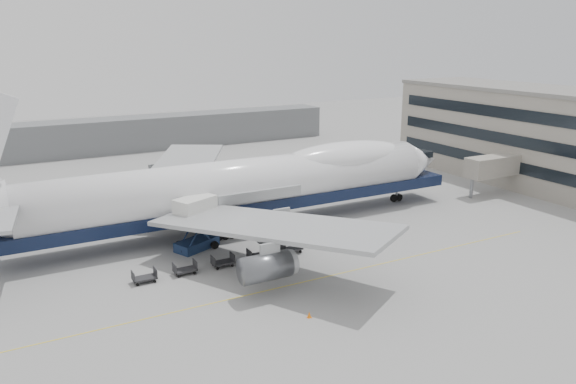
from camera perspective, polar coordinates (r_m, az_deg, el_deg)
ground at (r=61.67m, az=-0.18°, el=-6.86°), size 260.00×260.00×0.00m
apron_line at (r=56.89m, az=2.74°, el=-8.86°), size 60.00×0.15×0.01m
hangar at (r=123.02m, az=-20.29°, el=5.18°), size 110.00×8.00×7.00m
airliner at (r=70.39m, az=-4.37°, el=0.77°), size 67.00×55.30×19.98m
catering_truck at (r=64.40m, az=-9.37°, el=-2.82°), size 5.53×4.73×6.10m
traffic_cone at (r=49.63m, az=2.17°, el=-12.36°), size 0.38×0.38×0.56m
dolly_0 at (r=57.77m, az=-14.38°, el=-8.39°), size 2.30×1.35×1.30m
dolly_1 at (r=58.77m, az=-10.43°, el=-7.73°), size 2.30×1.35×1.30m
dolly_2 at (r=60.05m, az=-6.64°, el=-7.05°), size 2.30×1.35×1.30m
dolly_3 at (r=61.58m, az=-3.04°, el=-6.38°), size 2.30×1.35×1.30m
dolly_4 at (r=63.35m, az=0.37°, el=-5.72°), size 2.30×1.35×1.30m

